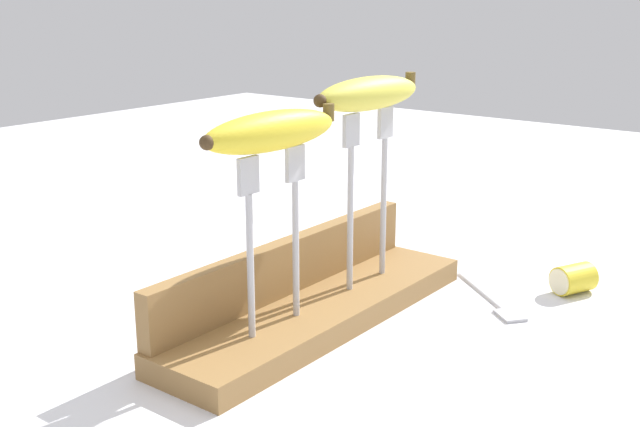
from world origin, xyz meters
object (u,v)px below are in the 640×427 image
(fork_stand_right, at_px, (368,182))
(banana_raised_left, at_px, (272,131))
(fork_stand_left, at_px, (273,223))
(banana_raised_right, at_px, (369,93))
(banana_chunk_near, at_px, (573,279))
(fork_fallen_far, at_px, (495,302))

(fork_stand_right, height_order, banana_raised_left, banana_raised_left)
(fork_stand_left, relative_size, fork_stand_right, 0.90)
(banana_raised_right, xyz_separation_m, banana_chunk_near, (0.18, -0.18, -0.23))
(fork_stand_left, height_order, banana_raised_right, banana_raised_right)
(banana_raised_right, bearing_deg, banana_raised_left, 180.00)
(fork_stand_left, distance_m, banana_raised_right, 0.20)
(fork_fallen_far, bearing_deg, banana_raised_left, 153.30)
(fork_stand_left, height_order, banana_chunk_near, fork_stand_left)
(fork_stand_right, bearing_deg, fork_fallen_far, -55.84)
(fork_stand_right, xyz_separation_m, fork_fallen_far, (0.09, -0.13, -0.14))
(fork_stand_right, bearing_deg, banana_chunk_near, -45.92)
(fork_fallen_far, bearing_deg, banana_chunk_near, -32.01)
(banana_raised_right, distance_m, banana_chunk_near, 0.34)
(banana_raised_right, height_order, banana_chunk_near, banana_raised_right)
(banana_raised_left, xyz_separation_m, banana_chunk_near, (0.34, -0.18, -0.21))
(fork_stand_left, distance_m, banana_raised_left, 0.09)
(banana_chunk_near, bearing_deg, banana_raised_right, 134.09)
(fork_stand_left, height_order, fork_stand_right, fork_stand_right)
(banana_raised_left, bearing_deg, banana_chunk_near, -28.19)
(fork_stand_left, xyz_separation_m, banana_raised_left, (-0.00, 0.00, 0.09))
(fork_stand_right, height_order, fork_fallen_far, fork_stand_right)
(banana_raised_left, relative_size, banana_chunk_near, 2.99)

